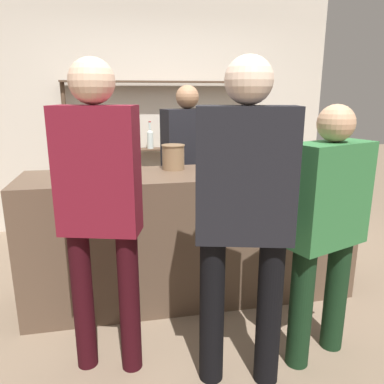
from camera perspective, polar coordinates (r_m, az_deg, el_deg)
The scene contains 13 objects.
ground_plane at distance 3.23m, azimuth 0.00°, elevation -15.21°, with size 16.00×16.00×0.00m, color #7A6651.
bar_counter at distance 3.01m, azimuth 0.00°, elevation -6.67°, with size 2.55×0.63×1.03m, color brown.
back_wall at distance 4.70m, azimuth -4.70°, elevation 12.13°, with size 4.15×0.12×2.80m, color beige.
back_shelf at distance 4.53m, azimuth -4.52°, elevation 9.09°, with size 2.28×0.18×1.75m.
counter_bottle_0 at distance 2.63m, azimuth -17.59°, elevation 4.41°, with size 0.07×0.07×0.37m.
counter_bottle_1 at distance 2.93m, azimuth -9.52°, elevation 5.89°, with size 0.08×0.08×0.37m.
counter_bottle_2 at distance 2.96m, azimuth 3.91°, elevation 5.84°, with size 0.08×0.08×0.32m.
wine_glass at distance 3.23m, azimuth 16.00°, elevation 5.88°, with size 0.07×0.07×0.16m.
ice_bucket at distance 2.96m, azimuth -2.87°, elevation 5.34°, with size 0.18×0.18×0.20m.
customer_right at distance 2.31m, azimuth 19.82°, elevation -4.19°, with size 0.54×0.37×1.56m.
customer_center at distance 1.95m, azimuth 7.97°, elevation -2.26°, with size 0.54×0.33×1.80m.
customer_left at distance 2.09m, azimuth -13.95°, elevation -0.85°, with size 0.47×0.30×1.80m.
server_behind_counter at distance 3.73m, azimuth -0.69°, elevation 5.05°, with size 0.53×0.34×1.69m.
Camera 1 is at (-0.55, -2.74, 1.62)m, focal length 35.00 mm.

